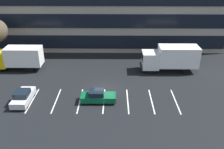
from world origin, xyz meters
The scene contains 6 objects.
ground_plane centered at (0.00, 0.00, 0.00)m, with size 120.00×120.00×0.00m, color black.
lot_markings centered at (0.00, -2.91, 0.00)m, with size 16.94×5.40×0.01m.
box_truck_white centered at (9.36, 5.61, 2.12)m, with size 8.12×2.69×3.77m.
box_truck_yellow centered at (-12.96, 5.87, 1.94)m, with size 7.43×2.46×3.45m.
sedan_forest centered at (-0.66, -3.07, 0.68)m, with size 4.03×1.69×1.44m.
sedan_silver centered at (-9.28, -3.27, 0.71)m, with size 1.75×4.18×1.50m.
Camera 1 is at (1.25, -27.78, 15.36)m, focal length 39.82 mm.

